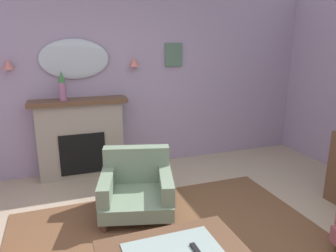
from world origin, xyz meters
The scene contains 10 objects.
wall_back centered at (0.00, 2.52, 1.37)m, with size 7.22×0.10×2.73m, color #9E8CA8.
patterned_rug centered at (0.00, 0.20, 0.01)m, with size 3.20×2.40×0.01m, color brown.
fireplace centered at (-0.68, 2.30, 0.57)m, with size 1.36×0.36×1.16m.
mantel_vase_left centered at (-0.88, 2.27, 1.37)m, with size 0.10×0.10×0.41m.
wall_mirror centered at (-0.68, 2.44, 1.71)m, with size 0.96×0.06×0.56m, color #B2BCC6.
wall_sconce_left centered at (-1.53, 2.39, 1.66)m, with size 0.14×0.14×0.14m, color #D17066.
wall_sconce_right centered at (0.17, 2.39, 1.66)m, with size 0.14×0.14×0.14m, color #D17066.
framed_picture centered at (0.82, 2.45, 1.75)m, with size 0.28×0.03×0.36m, color #4C6B56.
tv_remote centered at (-0.08, -0.45, 0.45)m, with size 0.04×0.16×0.02m, color black.
armchair_beside_couch centered at (-0.17, 1.04, 0.31)m, with size 0.98×1.00×0.71m.
Camera 1 is at (-0.95, -2.27, 1.95)m, focal length 33.55 mm.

